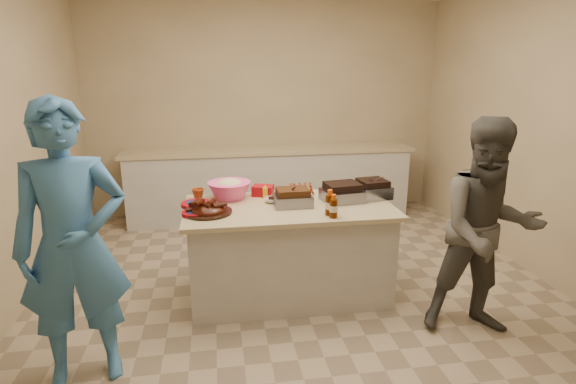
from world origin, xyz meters
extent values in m
cube|color=#47230F|center=(-0.06, 0.10, 0.80)|extent=(0.31, 0.23, 0.09)
cube|color=black|center=(0.37, 0.16, 0.80)|extent=(0.36, 0.31, 0.10)
cube|color=gray|center=(0.66, 0.23, 0.80)|extent=(0.30, 0.30, 0.11)
cylinder|color=silver|center=(0.08, 0.46, 0.80)|extent=(0.27, 0.27, 0.04)
cube|color=gold|center=(0.47, 0.36, 0.80)|extent=(0.35, 0.27, 0.09)
cylinder|color=#411902|center=(0.19, -0.24, 0.80)|extent=(0.06, 0.06, 0.18)
cylinder|color=#411902|center=(0.17, -0.18, 0.80)|extent=(0.07, 0.07, 0.20)
cylinder|color=gold|center=(-0.26, 0.36, 0.80)|extent=(0.04, 0.04, 0.12)
imported|color=silver|center=(-0.22, 0.21, 0.80)|extent=(0.13, 0.04, 0.13)
cylinder|color=maroon|center=(-0.84, 0.22, 0.80)|extent=(0.24, 0.24, 0.03)
cylinder|color=maroon|center=(-0.85, -0.01, 0.80)|extent=(0.20, 0.20, 0.03)
imported|color=#973D12|center=(-0.83, 0.40, 0.80)|extent=(0.10, 0.09, 0.10)
cube|color=maroon|center=(-0.27, 0.43, 0.80)|extent=(0.21, 0.18, 0.09)
imported|color=teal|center=(-1.52, -0.72, 0.00)|extent=(0.97, 1.85, 0.42)
imported|color=#53514A|center=(1.20, -0.65, 0.00)|extent=(1.04, 1.69, 0.60)
camera|label=1|loc=(-0.66, -3.35, 1.91)|focal=28.00mm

